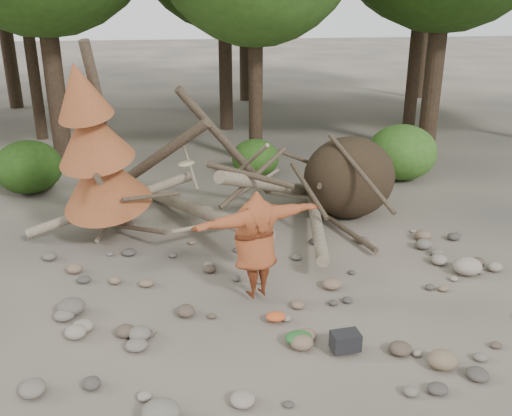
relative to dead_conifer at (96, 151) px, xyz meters
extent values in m
plane|color=#514C44|center=(3.12, -3.37, -2.11)|extent=(120.00, 120.00, 0.00)
ellipsoid|color=#332619|center=(5.72, 0.93, -1.12)|extent=(2.20, 1.87, 1.98)
cylinder|color=gray|center=(2.12, 0.33, -1.56)|extent=(2.61, 5.11, 1.08)
cylinder|color=gray|center=(3.92, 0.83, -1.21)|extent=(3.18, 3.71, 1.90)
cylinder|color=brown|center=(0.92, 1.23, -0.71)|extent=(3.08, 1.91, 2.49)
cylinder|color=gray|center=(4.72, 0.13, -1.76)|extent=(1.13, 4.98, 0.43)
cylinder|color=brown|center=(2.82, 1.43, -0.31)|extent=(2.39, 1.03, 2.89)
cylinder|color=gray|center=(0.12, 0.63, -1.41)|extent=(3.71, 0.86, 1.20)
cylinder|color=#4C3F30|center=(0.62, 0.13, -1.81)|extent=(1.52, 1.70, 0.49)
cylinder|color=gray|center=(3.32, 1.03, -1.31)|extent=(1.57, 0.85, 0.69)
cylinder|color=#4C3F30|center=(4.92, 1.53, -0.91)|extent=(1.92, 1.25, 1.10)
cylinder|color=gray|center=(1.92, 0.83, -0.61)|extent=(0.37, 1.42, 0.85)
cylinder|color=#4C3F30|center=(5.32, -0.17, -1.96)|extent=(0.79, 2.54, 0.12)
cylinder|color=gray|center=(2.32, -0.27, -1.66)|extent=(1.78, 1.11, 0.29)
cylinder|color=#4C3F30|center=(0.22, 0.43, 0.09)|extent=(0.67, 1.13, 4.35)
cone|color=brown|center=(0.06, 0.12, -0.61)|extent=(2.06, 2.13, 1.86)
cone|color=brown|center=(-0.05, -0.09, 0.39)|extent=(1.71, 1.78, 1.65)
cone|color=brown|center=(-0.14, -0.28, 1.29)|extent=(1.23, 1.30, 1.41)
cylinder|color=#38281C|center=(-1.88, 6.13, 2.37)|extent=(0.56, 0.56, 8.96)
cylinder|color=#38281C|center=(4.12, 5.83, 1.46)|extent=(0.44, 0.44, 7.14)
cylinder|color=#38281C|center=(10.12, 6.43, 2.61)|extent=(0.60, 0.60, 9.45)
cylinder|color=#38281C|center=(-3.38, 10.13, 1.67)|extent=(0.42, 0.42, 7.56)
cylinder|color=#38281C|center=(3.62, 10.83, 2.16)|extent=(0.52, 0.52, 8.54)
cylinder|color=#38281C|center=(11.12, 10.43, 1.95)|extent=(0.50, 0.50, 8.12)
cylinder|color=#38281C|center=(5.12, 17.13, 2.26)|extent=(0.54, 0.54, 8.75)
cylinder|color=#38281C|center=(14.12, 16.63, 1.81)|extent=(0.46, 0.46, 7.84)
ellipsoid|color=#244713|center=(-2.38, 3.83, -1.39)|extent=(1.80, 1.80, 1.44)
ellipsoid|color=#2F5B1A|center=(3.92, 4.43, -1.55)|extent=(1.40, 1.40, 1.12)
ellipsoid|color=#3A6B21|center=(8.12, 3.63, -1.31)|extent=(2.00, 2.00, 1.60)
imported|color=brown|center=(2.94, -2.75, -1.05)|extent=(2.50, 1.40, 1.97)
cylinder|color=#897C57|center=(1.81, -2.60, 0.41)|extent=(0.35, 0.35, 0.09)
cube|color=black|center=(4.07, -4.58, -1.97)|extent=(0.46, 0.33, 0.29)
ellipsoid|color=#245A25|center=(3.41, -4.29, -2.03)|extent=(0.43, 0.36, 0.16)
ellipsoid|color=#BE4A20|center=(3.17, -3.60, -2.05)|extent=(0.34, 0.28, 0.12)
ellipsoid|color=#6F695C|center=(1.31, -5.72, -1.96)|extent=(0.50, 0.45, 0.30)
ellipsoid|color=#77634A|center=(5.39, -5.14, -1.98)|extent=(0.45, 0.40, 0.27)
ellipsoid|color=gray|center=(7.17, -2.39, -1.94)|extent=(0.56, 0.50, 0.34)
ellipsoid|color=#5C544D|center=(-0.26, -2.87, -1.97)|extent=(0.48, 0.43, 0.29)
camera|label=1|loc=(1.73, -11.70, 3.07)|focal=40.00mm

